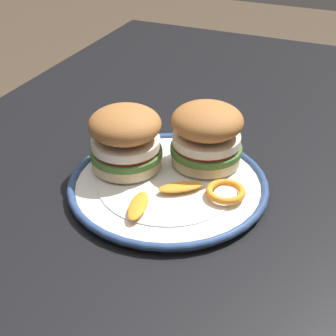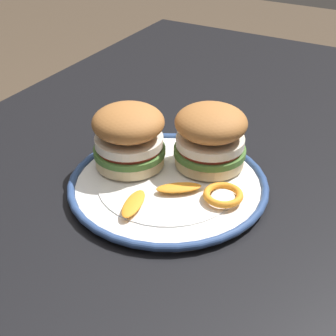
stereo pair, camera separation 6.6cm
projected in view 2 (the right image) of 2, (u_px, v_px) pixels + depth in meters
The scene contains 7 objects.
dining_table at pixel (195, 212), 0.90m from camera, with size 1.45×0.96×0.76m.
dinner_plate at pixel (168, 184), 0.79m from camera, with size 0.31×0.31×0.02m.
sandwich_half_left at pixel (129, 135), 0.80m from camera, with size 0.15×0.15×0.10m.
sandwich_half_right at pixel (209, 137), 0.80m from camera, with size 0.15×0.15×0.10m.
orange_peel_curled at pixel (223, 195), 0.74m from camera, with size 0.07×0.07×0.01m.
orange_peel_strip_long at pixel (179, 188), 0.76m from camera, with size 0.06×0.07×0.01m.
orange_peel_strip_short at pixel (133, 204), 0.73m from camera, with size 0.07×0.04×0.01m.
Camera 2 is at (0.65, 0.31, 1.22)m, focal length 54.18 mm.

